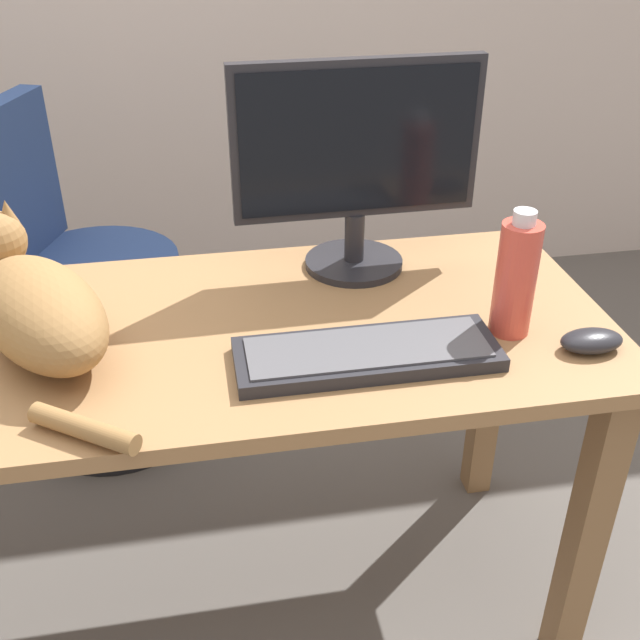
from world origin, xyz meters
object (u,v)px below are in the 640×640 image
at_px(spray_bottle, 516,277).
at_px(office_chair, 83,301).
at_px(keyboard, 367,354).
at_px(cat, 36,304).
at_px(computer_mouse, 592,341).
at_px(monitor, 357,160).

bearing_deg(spray_bottle, office_chair, 136.32).
xyz_separation_m(keyboard, cat, (-0.54, 0.15, 0.07)).
height_order(computer_mouse, spray_bottle, spray_bottle).
xyz_separation_m(monitor, cat, (-0.59, -0.20, -0.15)).
bearing_deg(spray_bottle, monitor, 126.16).
height_order(office_chair, computer_mouse, office_chair).
xyz_separation_m(office_chair, cat, (0.04, -0.71, 0.39)).
distance_m(monitor, keyboard, 0.41).
distance_m(monitor, spray_bottle, 0.38).
distance_m(office_chair, spray_bottle, 1.24).
height_order(office_chair, cat, office_chair).
bearing_deg(spray_bottle, cat, 173.11).
relative_size(monitor, spray_bottle, 2.10).
distance_m(office_chair, computer_mouse, 1.35).
bearing_deg(monitor, cat, -161.45).
xyz_separation_m(keyboard, spray_bottle, (0.27, 0.05, 0.09)).
height_order(office_chair, monitor, monitor).
bearing_deg(computer_mouse, keyboard, 174.61).
bearing_deg(computer_mouse, monitor, 130.95).
height_order(cat, computer_mouse, cat).
relative_size(keyboard, computer_mouse, 4.00).
distance_m(keyboard, spray_bottle, 0.29).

